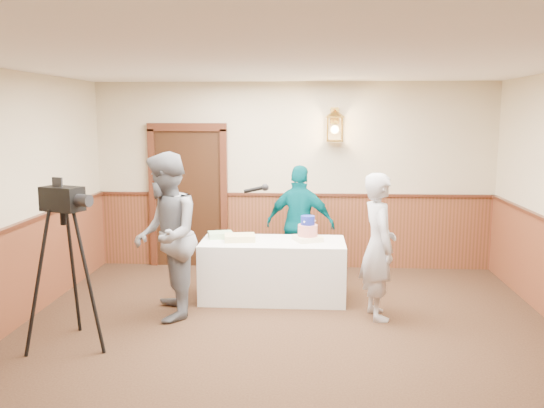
{
  "coord_description": "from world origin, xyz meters",
  "views": [
    {
      "loc": [
        0.21,
        -5.15,
        2.33
      ],
      "look_at": [
        -0.21,
        1.7,
        1.25
      ],
      "focal_mm": 38.0,
      "sensor_mm": 36.0,
      "label": 1
    }
  ],
  "objects_px": {
    "sheet_cake_yellow": "(240,238)",
    "baker": "(378,246)",
    "tiered_cake": "(308,231)",
    "interviewer": "(166,236)",
    "sheet_cake_green": "(221,235)",
    "tv_camera_rig": "(67,276)",
    "display_table": "(273,270)",
    "assistant_p": "(300,224)"
  },
  "relations": [
    {
      "from": "sheet_cake_yellow",
      "to": "baker",
      "type": "relative_size",
      "value": 0.23
    },
    {
      "from": "tiered_cake",
      "to": "interviewer",
      "type": "distance_m",
      "value": 1.79
    },
    {
      "from": "sheet_cake_green",
      "to": "baker",
      "type": "relative_size",
      "value": 0.18
    },
    {
      "from": "baker",
      "to": "tv_camera_rig",
      "type": "xyz_separation_m",
      "value": [
        -3.2,
        -1.05,
        -0.11
      ]
    },
    {
      "from": "baker",
      "to": "tiered_cake",
      "type": "bearing_deg",
      "value": 41.74
    },
    {
      "from": "display_table",
      "to": "assistant_p",
      "type": "bearing_deg",
      "value": 66.03
    },
    {
      "from": "sheet_cake_yellow",
      "to": "assistant_p",
      "type": "bearing_deg",
      "value": 45.53
    },
    {
      "from": "display_table",
      "to": "tv_camera_rig",
      "type": "xyz_separation_m",
      "value": [
        -1.96,
        -1.65,
        0.36
      ]
    },
    {
      "from": "sheet_cake_yellow",
      "to": "interviewer",
      "type": "xyz_separation_m",
      "value": [
        -0.76,
        -0.74,
        0.17
      ]
    },
    {
      "from": "interviewer",
      "to": "assistant_p",
      "type": "height_order",
      "value": "interviewer"
    },
    {
      "from": "tiered_cake",
      "to": "baker",
      "type": "relative_size",
      "value": 0.24
    },
    {
      "from": "display_table",
      "to": "tiered_cake",
      "type": "xyz_separation_m",
      "value": [
        0.43,
        0.03,
        0.5
      ]
    },
    {
      "from": "sheet_cake_yellow",
      "to": "interviewer",
      "type": "distance_m",
      "value": 1.07
    },
    {
      "from": "tv_camera_rig",
      "to": "assistant_p",
      "type": "bearing_deg",
      "value": 66.74
    },
    {
      "from": "display_table",
      "to": "sheet_cake_yellow",
      "type": "distance_m",
      "value": 0.59
    },
    {
      "from": "tiered_cake",
      "to": "tv_camera_rig",
      "type": "distance_m",
      "value": 2.93
    },
    {
      "from": "interviewer",
      "to": "tv_camera_rig",
      "type": "relative_size",
      "value": 1.17
    },
    {
      "from": "sheet_cake_green",
      "to": "tv_camera_rig",
      "type": "relative_size",
      "value": 0.19
    },
    {
      "from": "sheet_cake_yellow",
      "to": "tv_camera_rig",
      "type": "xyz_separation_m",
      "value": [
        -1.54,
        -1.63,
        -0.06
      ]
    },
    {
      "from": "display_table",
      "to": "baker",
      "type": "relative_size",
      "value": 1.07
    },
    {
      "from": "tiered_cake",
      "to": "baker",
      "type": "height_order",
      "value": "baker"
    },
    {
      "from": "sheet_cake_yellow",
      "to": "baker",
      "type": "height_order",
      "value": "baker"
    },
    {
      "from": "sheet_cake_yellow",
      "to": "sheet_cake_green",
      "type": "height_order",
      "value": "sheet_cake_yellow"
    },
    {
      "from": "display_table",
      "to": "assistant_p",
      "type": "relative_size",
      "value": 1.1
    },
    {
      "from": "interviewer",
      "to": "tiered_cake",
      "type": "bearing_deg",
      "value": 103.26
    },
    {
      "from": "display_table",
      "to": "sheet_cake_yellow",
      "type": "xyz_separation_m",
      "value": [
        -0.42,
        -0.02,
        0.41
      ]
    },
    {
      "from": "assistant_p",
      "to": "baker",
      "type": "bearing_deg",
      "value": 137.31
    },
    {
      "from": "tiered_cake",
      "to": "sheet_cake_yellow",
      "type": "distance_m",
      "value": 0.86
    },
    {
      "from": "sheet_cake_green",
      "to": "tv_camera_rig",
      "type": "height_order",
      "value": "tv_camera_rig"
    },
    {
      "from": "sheet_cake_yellow",
      "to": "interviewer",
      "type": "bearing_deg",
      "value": -135.79
    },
    {
      "from": "display_table",
      "to": "sheet_cake_green",
      "type": "bearing_deg",
      "value": 167.72
    },
    {
      "from": "baker",
      "to": "assistant_p",
      "type": "height_order",
      "value": "baker"
    },
    {
      "from": "baker",
      "to": "display_table",
      "type": "bearing_deg",
      "value": 54.02
    },
    {
      "from": "assistant_p",
      "to": "sheet_cake_yellow",
      "type": "bearing_deg",
      "value": 58.9
    },
    {
      "from": "sheet_cake_green",
      "to": "sheet_cake_yellow",
      "type": "bearing_deg",
      "value": -31.81
    },
    {
      "from": "tv_camera_rig",
      "to": "interviewer",
      "type": "bearing_deg",
      "value": 69.35
    },
    {
      "from": "baker",
      "to": "tv_camera_rig",
      "type": "bearing_deg",
      "value": 98.07
    },
    {
      "from": "sheet_cake_green",
      "to": "assistant_p",
      "type": "height_order",
      "value": "assistant_p"
    },
    {
      "from": "tiered_cake",
      "to": "assistant_p",
      "type": "relative_size",
      "value": 0.25
    },
    {
      "from": "interviewer",
      "to": "display_table",
      "type": "bearing_deg",
      "value": 109.92
    },
    {
      "from": "display_table",
      "to": "baker",
      "type": "xyz_separation_m",
      "value": [
        1.24,
        -0.6,
        0.46
      ]
    },
    {
      "from": "display_table",
      "to": "interviewer",
      "type": "height_order",
      "value": "interviewer"
    }
  ]
}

